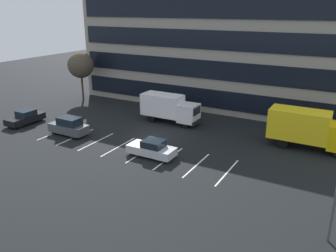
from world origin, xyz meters
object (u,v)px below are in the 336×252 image
(box_truck_yellow_all, at_px, (310,128))
(sedan_black, at_px, (25,118))
(sedan_silver, at_px, (152,149))
(bare_tree, at_px, (81,65))
(suv_charcoal, at_px, (69,126))
(box_truck_white, at_px, (169,107))

(box_truck_yellow_all, height_order, sedan_black, box_truck_yellow_all)
(sedan_silver, distance_m, bare_tree, 23.61)
(suv_charcoal, bearing_deg, sedan_silver, -2.55)
(suv_charcoal, distance_m, bare_tree, 15.44)
(box_truck_yellow_all, xyz_separation_m, bare_tree, (-31.71, 3.38, 2.98))
(sedan_silver, bearing_deg, box_truck_yellow_all, 36.68)
(sedan_black, xyz_separation_m, bare_tree, (-1.87, 11.70, 4.31))
(box_truck_white, relative_size, suv_charcoal, 1.63)
(sedan_silver, height_order, suv_charcoal, suv_charcoal)
(box_truck_white, xyz_separation_m, box_truck_yellow_all, (15.56, -0.44, 0.24))
(bare_tree, bearing_deg, sedan_silver, -32.17)
(box_truck_yellow_all, bearing_deg, suv_charcoal, -159.50)
(sedan_silver, bearing_deg, sedan_black, 177.88)
(suv_charcoal, bearing_deg, sedan_black, 178.51)
(sedan_silver, bearing_deg, box_truck_white, 110.37)
(sedan_silver, xyz_separation_m, suv_charcoal, (-10.70, 0.48, 0.19))
(bare_tree, bearing_deg, box_truck_yellow_all, -6.08)
(box_truck_yellow_all, bearing_deg, sedan_black, -164.42)
(box_truck_white, xyz_separation_m, bare_tree, (-16.15, 2.94, 3.22))
(box_truck_white, xyz_separation_m, suv_charcoal, (-7.20, -8.95, -0.90))
(box_truck_white, distance_m, sedan_silver, 10.11)
(suv_charcoal, height_order, sedan_black, suv_charcoal)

